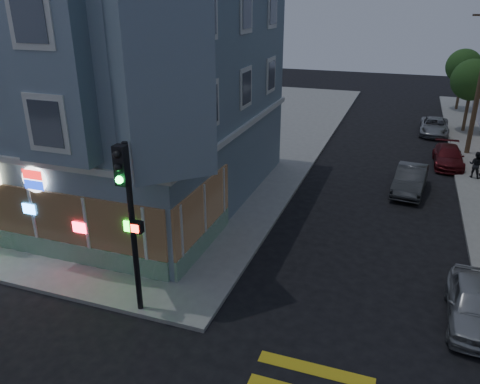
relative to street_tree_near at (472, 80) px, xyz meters
The scene contains 11 objects.
ground 32.62m from the street_tree_near, 112.13° to the right, with size 120.00×120.00×0.00m, color black.
sidewalk_nw 26.91m from the street_tree_near, 164.76° to the right, with size 33.00×42.00×0.15m, color gray.
corner_building 26.39m from the street_tree_near, 133.75° to the right, with size 14.60×14.60×11.40m.
street_tree_near is the anchor object (origin of this frame).
street_tree_far 8.00m from the street_tree_near, 90.00° to the left, with size 3.00×3.00×5.30m.
pedestrian_a 11.28m from the street_tree_near, 91.19° to the right, with size 0.73×0.57×1.50m, color black.
parked_car_a 24.89m from the street_tree_near, 93.49° to the right, with size 1.57×3.90×1.33m, color #A2A6A9.
parked_car_b 14.78m from the street_tree_near, 104.46° to the right, with size 1.45×4.16×1.37m, color #393C3E.
parked_car_c 9.50m from the street_tree_near, 99.72° to the right, with size 1.65×4.06×1.18m, color maroon.
parked_car_d 4.18m from the street_tree_near, 148.02° to the right, with size 2.00×4.33×1.20m, color gray.
traffic_signal 30.14m from the street_tree_near, 112.53° to the right, with size 0.64×0.63×5.58m.
Camera 1 is at (7.92, -8.45, 9.42)m, focal length 35.00 mm.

